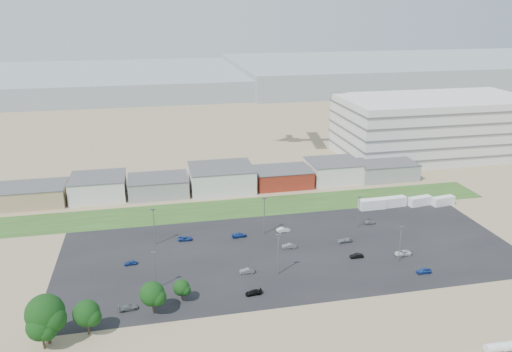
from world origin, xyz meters
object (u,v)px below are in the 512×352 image
object	(u,v)px
storage_tank_nw	(494,348)
parked_car_12	(344,240)
parked_car_4	(247,271)
parked_car_5	(131,263)
parked_car_2	(424,271)
parked_car_8	(370,222)
parked_car_9	(185,239)
parked_car_1	(356,256)
parked_car_7	(289,246)
parked_car_6	(239,235)
parked_car_3	(254,292)
tree_far_left	(46,317)
parked_car_0	(403,253)
box_trailer_a	(372,204)
parked_car_11	(283,230)
parked_car_10	(128,307)

from	to	relation	value
storage_tank_nw	parked_car_12	world-z (taller)	storage_tank_nw
parked_car_4	parked_car_5	world-z (taller)	parked_car_4
parked_car_2	parked_car_5	distance (m)	72.67
parked_car_2	parked_car_4	distance (m)	43.12
parked_car_8	parked_car_9	size ratio (longest dim) A/B	0.88
parked_car_8	parked_car_9	distance (m)	54.79
parked_car_4	parked_car_1	bearing A→B (deg)	96.82
parked_car_9	parked_car_12	bearing A→B (deg)	-99.51
parked_car_5	parked_car_12	bearing A→B (deg)	84.83
parked_car_7	parked_car_9	xyz separation A→B (m)	(-27.07, 10.49, -0.09)
parked_car_4	parked_car_7	world-z (taller)	parked_car_7
parked_car_6	parked_car_7	distance (m)	15.25
storage_tank_nw	parked_car_9	distance (m)	80.00
storage_tank_nw	parked_car_5	bearing A→B (deg)	144.25
parked_car_3	parked_car_8	bearing A→B (deg)	121.26
parked_car_12	tree_far_left	bearing A→B (deg)	-68.46
parked_car_1	parked_car_12	xyz separation A→B (m)	(0.17, 9.08, 0.02)
storage_tank_nw	parked_car_7	xyz separation A→B (m)	(-26.15, 49.23, -0.45)
parked_car_2	parked_car_0	bearing A→B (deg)	-174.62
parked_car_0	parked_car_3	world-z (taller)	parked_car_0
parked_car_0	parked_car_9	bearing A→B (deg)	-111.60
storage_tank_nw	parked_car_7	bearing A→B (deg)	117.98
parked_car_1	parked_car_7	world-z (taller)	parked_car_7
storage_tank_nw	parked_car_1	distance (m)	41.65
tree_far_left	parked_car_8	world-z (taller)	tree_far_left
parked_car_4	parked_car_9	distance (m)	25.01
parked_car_4	parked_car_8	xyz separation A→B (m)	(41.37, 20.57, -0.01)
parked_car_6	parked_car_9	xyz separation A→B (m)	(-15.07, 1.08, -0.07)
box_trailer_a	parked_car_11	size ratio (longest dim) A/B	2.21
storage_tank_nw	parked_car_6	bearing A→B (deg)	123.05
parked_car_8	storage_tank_nw	bearing A→B (deg)	176.93
storage_tank_nw	parked_car_7	size ratio (longest dim) A/B	0.93
storage_tank_nw	parked_car_8	bearing A→B (deg)	88.49
parked_car_2	parked_car_4	bearing A→B (deg)	-99.92
parked_car_10	parked_car_3	bearing A→B (deg)	-97.12
box_trailer_a	parked_car_2	distance (m)	40.76
parked_car_7	parked_car_2	bearing A→B (deg)	59.90
parked_car_4	parked_car_11	bearing A→B (deg)	148.16
tree_far_left	parked_car_8	xyz separation A→B (m)	(83.92, 38.72, -5.30)
parked_car_0	parked_car_3	bearing A→B (deg)	-77.38
parked_car_4	parked_car_7	size ratio (longest dim) A/B	0.95
storage_tank_nw	box_trailer_a	bearing A→B (deg)	84.09
storage_tank_nw	parked_car_11	bearing A→B (deg)	112.87
storage_tank_nw	tree_far_left	distance (m)	85.00
parked_car_3	parked_car_7	bearing A→B (deg)	140.66
parked_car_10	parked_car_4	bearing A→B (deg)	-77.95
parked_car_4	parked_car_6	xyz separation A→B (m)	(1.65, 20.02, 0.01)
parked_car_9	parked_car_11	bearing A→B (deg)	-86.61
parked_car_9	parked_car_10	world-z (taller)	parked_car_10
parked_car_8	parked_car_10	distance (m)	75.71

